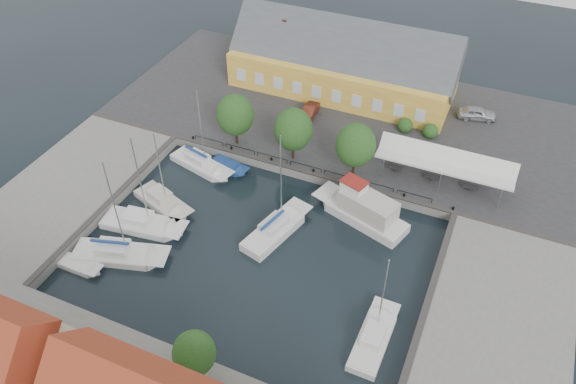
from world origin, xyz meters
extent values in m
plane|color=black|center=(0.00, 0.00, 0.00)|extent=(140.00, 140.00, 0.00)
cube|color=#2D2D30|center=(0.00, 23.00, 0.50)|extent=(56.00, 26.00, 1.00)
cube|color=slate|center=(-22.00, -2.00, 0.50)|extent=(12.00, 24.00, 1.00)
cube|color=slate|center=(22.00, -2.00, 0.50)|extent=(12.00, 24.00, 1.00)
cube|color=#383533|center=(0.00, 10.30, 1.06)|extent=(56.00, 0.60, 0.12)
cube|color=#383533|center=(-16.30, -2.00, 1.06)|extent=(0.60, 24.00, 0.12)
cube|color=#383533|center=(16.30, -2.00, 1.06)|extent=(0.60, 24.00, 0.12)
cylinder|color=black|center=(-14.00, 10.60, 1.20)|extent=(0.24, 0.24, 0.40)
cylinder|color=black|center=(-9.00, 10.60, 1.20)|extent=(0.24, 0.24, 0.40)
cylinder|color=black|center=(-4.00, 10.60, 1.20)|extent=(0.24, 0.24, 0.40)
cylinder|color=black|center=(1.00, 10.60, 1.20)|extent=(0.24, 0.24, 0.40)
cylinder|color=black|center=(6.00, 10.60, 1.20)|extent=(0.24, 0.24, 0.40)
cylinder|color=black|center=(11.00, 10.60, 1.20)|extent=(0.24, 0.24, 0.40)
cylinder|color=black|center=(16.00, 10.60, 1.20)|extent=(0.24, 0.24, 0.40)
cube|color=gold|center=(-2.00, 28.00, 3.25)|extent=(28.00, 10.00, 4.50)
cube|color=#474C51|center=(-2.00, 28.00, 6.75)|extent=(28.56, 7.60, 7.60)
cube|color=gold|center=(-12.00, 34.00, 2.75)|extent=(6.00, 6.00, 3.50)
cube|color=brown|center=(-10.00, 28.00, 8.60)|extent=(0.60, 0.60, 1.20)
cube|color=white|center=(14.00, 14.50, 3.70)|extent=(14.00, 4.00, 0.25)
cylinder|color=silver|center=(8.00, 12.70, 2.35)|extent=(0.10, 0.10, 2.70)
cylinder|color=silver|center=(8.00, 16.30, 2.35)|extent=(0.10, 0.10, 2.70)
cylinder|color=silver|center=(14.00, 12.70, 2.35)|extent=(0.10, 0.10, 2.70)
cylinder|color=silver|center=(14.00, 16.30, 2.35)|extent=(0.10, 0.10, 2.70)
cylinder|color=silver|center=(20.00, 12.70, 2.35)|extent=(0.10, 0.10, 2.70)
cylinder|color=silver|center=(20.00, 16.30, 2.35)|extent=(0.10, 0.10, 2.70)
cylinder|color=black|center=(-9.00, 12.00, 2.05)|extent=(0.30, 0.30, 2.10)
ellipsoid|color=#1C4518|center=(-9.00, 12.00, 4.88)|extent=(4.20, 4.20, 4.83)
cylinder|color=black|center=(-2.00, 12.00, 2.05)|extent=(0.30, 0.30, 2.10)
ellipsoid|color=#1C4518|center=(-2.00, 12.00, 4.88)|extent=(4.20, 4.20, 4.83)
cylinder|color=black|center=(5.00, 12.00, 2.05)|extent=(0.30, 0.30, 2.10)
ellipsoid|color=#1C4518|center=(5.00, 12.00, 4.88)|extent=(4.20, 4.20, 4.83)
imported|color=#B7BBC0|center=(15.35, 28.09, 1.78)|extent=(4.90, 2.89, 1.56)
imported|color=maroon|center=(-3.44, 20.31, 1.69)|extent=(1.65, 4.27, 1.39)
cube|color=silver|center=(0.55, 1.00, 0.15)|extent=(4.24, 7.32, 1.50)
cube|color=silver|center=(0.76, 1.84, 0.94)|extent=(4.49, 8.62, 0.08)
cube|color=silver|center=(0.59, 1.17, 1.40)|extent=(2.40, 3.11, 0.90)
cylinder|color=silver|center=(0.89, 2.34, 6.07)|extent=(0.12, 0.12, 10.33)
cube|color=navy|center=(0.55, 1.00, 2.15)|extent=(1.08, 3.39, 0.22)
cube|color=silver|center=(8.30, 6.63, 0.10)|extent=(8.81, 5.47, 1.80)
cube|color=silver|center=(7.32, 6.95, 1.04)|extent=(10.34, 5.86, 0.08)
cube|color=beige|center=(8.30, 6.63, 2.10)|extent=(6.21, 4.24, 2.20)
cube|color=silver|center=(6.53, 7.20, 3.50)|extent=(2.68, 2.32, 1.20)
cube|color=maroon|center=(6.53, 7.20, 4.15)|extent=(2.91, 2.47, 0.10)
cube|color=silver|center=(13.08, -7.05, 0.05)|extent=(2.49, 6.08, 1.30)
cube|color=silver|center=(13.09, -6.29, 0.74)|extent=(2.42, 7.29, 0.08)
cube|color=silver|center=(13.08, -6.90, 1.20)|extent=(1.67, 2.44, 0.90)
cylinder|color=silver|center=(13.10, -5.84, 4.92)|extent=(0.12, 0.12, 8.44)
cube|color=silver|center=(-11.78, 7.64, 0.05)|extent=(6.88, 3.87, 1.30)
cube|color=silver|center=(-10.99, 7.44, 0.74)|extent=(8.12, 4.10, 0.08)
cube|color=silver|center=(-11.62, 7.60, 1.20)|extent=(2.91, 2.18, 0.90)
cylinder|color=silver|center=(-10.52, 7.32, 5.44)|extent=(0.12, 0.12, 9.48)
cube|color=navy|center=(-11.78, 7.64, 1.95)|extent=(3.21, 1.01, 0.22)
cube|color=beige|center=(-12.18, 0.69, 0.05)|extent=(6.30, 4.29, 1.30)
cube|color=beige|center=(-11.49, 0.45, 0.74)|extent=(7.36, 4.58, 0.08)
cube|color=beige|center=(-12.04, 0.65, 1.20)|extent=(2.75, 2.38, 0.90)
cylinder|color=silver|center=(-11.08, 0.31, 5.05)|extent=(0.12, 0.12, 8.69)
cube|color=silver|center=(-12.35, -3.08, 0.05)|extent=(7.30, 3.73, 1.30)
cube|color=silver|center=(-11.48, -2.97, 0.74)|extent=(8.67, 3.80, 0.08)
cube|color=silver|center=(-12.18, -3.06, 1.20)|extent=(3.02, 2.28, 0.90)
cylinder|color=silver|center=(-10.97, -2.90, 5.89)|extent=(0.12, 0.12, 10.37)
cube|color=silver|center=(-12.07, -7.42, 0.05)|extent=(7.85, 4.74, 1.30)
cube|color=silver|center=(-11.19, -7.16, 0.74)|extent=(9.24, 5.04, 0.08)
cube|color=silver|center=(-11.90, -7.36, 1.20)|extent=(3.36, 2.65, 0.90)
cylinder|color=silver|center=(-10.66, -7.01, 6.11)|extent=(0.12, 0.12, 10.83)
cube|color=navy|center=(-12.07, -7.42, 1.95)|extent=(3.60, 1.23, 0.22)
cube|color=silver|center=(-14.28, -9.79, 0.05)|extent=(3.44, 1.63, 0.90)
cube|color=silver|center=(-13.85, -9.79, 0.54)|extent=(4.12, 1.57, 0.08)
cube|color=navy|center=(-8.73, 8.71, 0.05)|extent=(4.07, 2.58, 0.80)
cube|color=navy|center=(-8.27, 8.62, 0.49)|extent=(4.79, 2.65, 0.08)
cube|color=brown|center=(1.00, -23.00, 11.40)|extent=(0.70, 0.70, 1.00)
camera|label=1|loc=(17.22, -33.49, 39.49)|focal=35.00mm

